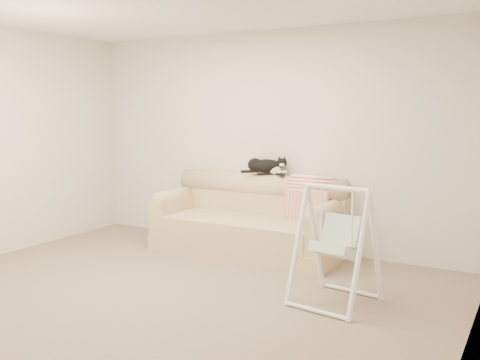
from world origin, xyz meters
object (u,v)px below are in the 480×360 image
at_px(remote_a, 265,174).
at_px(tuxedo_cat, 266,166).
at_px(sofa, 250,222).
at_px(baby_swing, 336,245).
at_px(remote_b, 280,175).

xyz_separation_m(remote_a, tuxedo_cat, (0.01, 0.00, 0.09)).
xyz_separation_m(sofa, remote_a, (0.08, 0.23, 0.56)).
xyz_separation_m(tuxedo_cat, baby_swing, (1.36, -1.35, -0.49)).
bearing_deg(remote_a, sofa, -108.50).
bearing_deg(baby_swing, sofa, 142.51).
height_order(remote_a, baby_swing, baby_swing).
bearing_deg(remote_b, sofa, -142.26).
bearing_deg(sofa, tuxedo_cat, 69.14).
relative_size(remote_a, tuxedo_cat, 0.34).
bearing_deg(tuxedo_cat, sofa, -110.86).
bearing_deg(tuxedo_cat, baby_swing, -44.69).
bearing_deg(remote_a, baby_swing, -44.34).
distance_m(remote_b, tuxedo_cat, 0.22).
relative_size(remote_a, baby_swing, 0.18).
distance_m(remote_b, baby_swing, 1.81).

